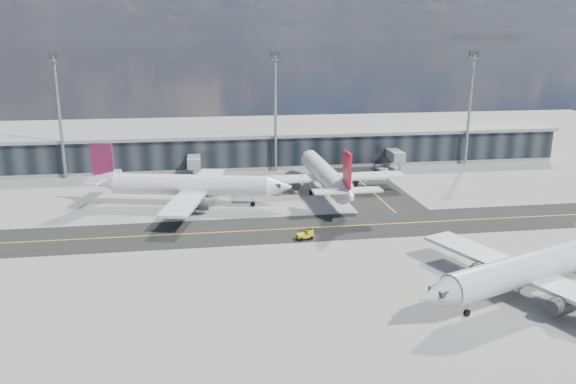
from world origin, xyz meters
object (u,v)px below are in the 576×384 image
airliner_af (187,185)px  airliner_redtail (325,175)px  service_van (381,168)px  airliner_near (540,266)px  baggage_tug (306,234)px

airliner_af → airliner_redtail: size_ratio=0.97×
airliner_redtail → service_van: airliner_redtail is taller
airliner_redtail → airliner_af: bearing=-172.8°
airliner_af → airliner_near: bearing=56.8°
airliner_near → service_van: bearing=-21.8°
airliner_redtail → service_van: (18.33, 18.72, -3.40)m
airliner_af → baggage_tug: bearing=53.8°
airliner_near → baggage_tug: size_ratio=13.28×
airliner_af → airliner_redtail: (28.56, 3.95, 0.09)m
airliner_redtail → airliner_near: size_ratio=1.09×
airliner_af → airliner_redtail: 28.83m
airliner_redtail → service_van: 26.42m
airliner_redtail → airliner_near: bearing=-72.5°
service_van → baggage_tug: bearing=-124.5°
airliner_near → service_van: 70.14m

